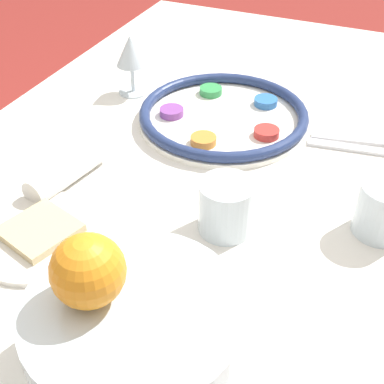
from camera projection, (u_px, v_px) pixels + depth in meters
dining_table at (198, 312)px, 1.12m from camera, size 1.50×0.88×0.74m
seder_plate at (223, 115)px, 1.01m from camera, size 0.32×0.32×0.03m
wine_glass at (131, 53)px, 1.06m from camera, size 0.06×0.06×0.12m
fruit_stand at (133, 320)px, 0.54m from camera, size 0.23×0.23×0.11m
orange_fruit at (88, 271)px, 0.52m from camera, size 0.08×0.08×0.08m
bread_plate at (41, 234)px, 0.76m from camera, size 0.19×0.19×0.02m
napkin_roll at (66, 171)px, 0.86m from camera, size 0.15×0.07×0.04m
cup_near at (226, 207)px, 0.75m from camera, size 0.08×0.08×0.08m
cup_mid at (384, 209)px, 0.75m from camera, size 0.08×0.08×0.08m
fork_left at (359, 140)px, 0.96m from camera, size 0.06×0.17×0.01m
fork_right at (356, 149)px, 0.94m from camera, size 0.04×0.17×0.01m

